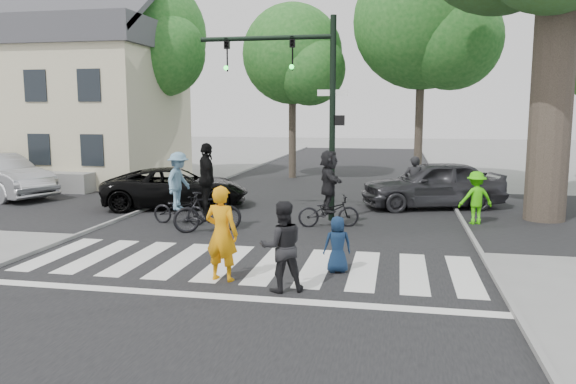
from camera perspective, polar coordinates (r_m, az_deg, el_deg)
name	(u,v)px	position (r m, az deg, el deg)	size (l,w,h in m)	color
ground	(234,277)	(11.29, -5.50, -8.61)	(120.00, 120.00, 0.00)	gray
road_stem	(284,227)	(16.00, -0.37, -3.54)	(10.00, 70.00, 0.01)	black
road_cross	(302,209)	(18.90, 1.44, -1.73)	(70.00, 10.00, 0.01)	black
curb_left	(121,219)	(17.69, -16.64, -2.61)	(0.10, 70.00, 0.10)	gray
curb_right	(469,232)	(15.80, 17.92, -3.93)	(0.10, 70.00, 0.10)	gray
crosswalk	(243,268)	(11.90, -4.58, -7.68)	(10.00, 3.85, 0.01)	silver
traffic_signal	(304,89)	(16.79, 1.65, 10.37)	(4.45, 0.29, 6.00)	black
bg_tree_0	(62,54)	(31.42, -21.96, 12.87)	(5.46, 5.20, 8.97)	brown
bg_tree_1	(150,40)	(28.62, -13.84, 14.76)	(6.09, 5.80, 9.80)	brown
bg_tree_2	(297,58)	(27.52, 0.90, 13.44)	(5.04, 4.80, 8.40)	brown
bg_tree_3	(430,25)	(25.91, 14.20, 16.12)	(6.30, 6.00, 10.20)	brown
house	(83,100)	(28.39, -20.10, 8.78)	(8.40, 8.10, 8.82)	beige
pedestrian_woman	(222,234)	(10.88, -6.76, -4.22)	(0.68, 0.45, 1.86)	orange
pedestrian_child	(337,244)	(11.47, 5.05, -5.33)	(0.57, 0.37, 1.16)	#0F223D
pedestrian_adult	(282,246)	(10.19, -0.62, -5.55)	(0.81, 0.63, 1.67)	black
cyclist_left	(179,193)	(16.51, -11.02, -0.13)	(1.72, 1.14, 2.11)	black
cyclist_mid	(207,196)	(15.30, -8.21, -0.39)	(1.89, 1.31, 2.43)	black
cyclist_right	(329,193)	(15.86, 4.16, -0.10)	(1.82, 1.69, 2.19)	black
car_suv	(176,187)	(19.56, -11.32, 0.45)	(2.26, 4.90, 1.36)	black
car_grey	(433,184)	(19.64, 14.47, 0.77)	(1.92, 4.78, 1.63)	#343438
bystander_hivis	(476,198)	(17.15, 18.54, -0.57)	(1.00, 0.57, 1.55)	#3FCE0A
bystander_dark	(414,183)	(19.23, 12.67, 0.93)	(0.65, 0.43, 1.79)	black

